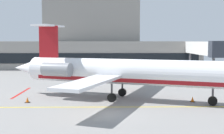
% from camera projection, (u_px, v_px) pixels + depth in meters
% --- Properties ---
extents(ground, '(120.00, 120.00, 0.11)m').
position_uv_depth(ground, '(106.00, 115.00, 26.09)').
color(ground, gray).
extents(terminal_building, '(55.28, 12.94, 19.40)m').
position_uv_depth(terminal_building, '(84.00, 39.00, 72.19)').
color(terminal_building, gray).
rests_on(terminal_building, ground).
extents(jet_bridge_west, '(2.40, 18.54, 6.28)m').
position_uv_depth(jet_bridge_west, '(203.00, 48.00, 55.77)').
color(jet_bridge_west, silver).
rests_on(jet_bridge_west, ground).
extents(regional_jet, '(27.29, 21.71, 8.12)m').
position_uv_depth(regional_jet, '(123.00, 72.00, 32.48)').
color(regional_jet, white).
rests_on(regional_jet, ground).
extents(baggage_tug, '(4.58, 3.43, 2.03)m').
position_uv_depth(baggage_tug, '(91.00, 74.00, 48.42)').
color(baggage_tug, silver).
rests_on(baggage_tug, ground).
extents(fuel_tank, '(8.03, 2.20, 2.52)m').
position_uv_depth(fuel_tank, '(143.00, 66.00, 57.98)').
color(fuel_tank, white).
rests_on(fuel_tank, ground).
extents(safety_cone_alpha, '(0.47, 0.47, 0.55)m').
position_uv_depth(safety_cone_alpha, '(193.00, 99.00, 31.38)').
color(safety_cone_alpha, orange).
rests_on(safety_cone_alpha, ground).
extents(safety_cone_bravo, '(0.47, 0.47, 0.55)m').
position_uv_depth(safety_cone_bravo, '(27.00, 100.00, 31.01)').
color(safety_cone_bravo, orange).
rests_on(safety_cone_bravo, ground).
extents(safety_cone_charlie, '(0.47, 0.47, 0.55)m').
position_uv_depth(safety_cone_charlie, '(214.00, 85.00, 41.25)').
color(safety_cone_charlie, orange).
rests_on(safety_cone_charlie, ground).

